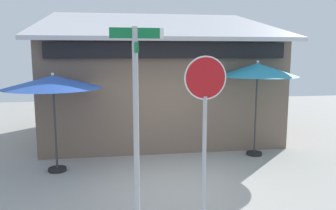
{
  "coord_description": "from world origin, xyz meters",
  "views": [
    {
      "loc": [
        -1.22,
        -7.15,
        2.9
      ],
      "look_at": [
        0.08,
        1.2,
        1.6
      ],
      "focal_mm": 36.47,
      "sensor_mm": 36.0,
      "label": 1
    }
  ],
  "objects_px": {
    "street_sign_post": "(136,112)",
    "patio_umbrella_teal_center": "(257,70)",
    "patio_umbrella_royal_blue_left": "(53,83)",
    "stop_sign": "(205,109)"
  },
  "relations": [
    {
      "from": "patio_umbrella_royal_blue_left",
      "to": "street_sign_post",
      "type": "bearing_deg",
      "value": -60.25
    },
    {
      "from": "patio_umbrella_royal_blue_left",
      "to": "patio_umbrella_teal_center",
      "type": "distance_m",
      "value": 5.39
    },
    {
      "from": "stop_sign",
      "to": "patio_umbrella_royal_blue_left",
      "type": "distance_m",
      "value": 4.16
    },
    {
      "from": "street_sign_post",
      "to": "patio_umbrella_royal_blue_left",
      "type": "relative_size",
      "value": 1.35
    },
    {
      "from": "patio_umbrella_teal_center",
      "to": "street_sign_post",
      "type": "bearing_deg",
      "value": -134.5
    },
    {
      "from": "street_sign_post",
      "to": "patio_umbrella_teal_center",
      "type": "bearing_deg",
      "value": 45.5
    },
    {
      "from": "patio_umbrella_teal_center",
      "to": "stop_sign",
      "type": "bearing_deg",
      "value": -124.9
    },
    {
      "from": "patio_umbrella_royal_blue_left",
      "to": "patio_umbrella_teal_center",
      "type": "height_order",
      "value": "patio_umbrella_teal_center"
    },
    {
      "from": "street_sign_post",
      "to": "stop_sign",
      "type": "bearing_deg",
      "value": 9.03
    },
    {
      "from": "stop_sign",
      "to": "patio_umbrella_teal_center",
      "type": "distance_m",
      "value": 4.24
    }
  ]
}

